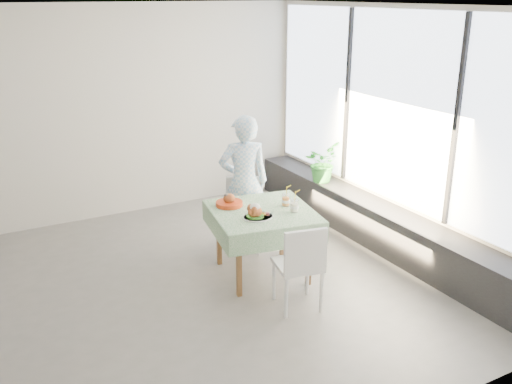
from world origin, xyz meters
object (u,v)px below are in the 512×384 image
main_dish (257,213)px  potted_plant (322,162)px  cafe_table (262,235)px  juice_cup_orange (286,200)px  chair_near (298,282)px  chair_far (243,228)px  diner (244,183)px

main_dish → potted_plant: size_ratio=0.60×
main_dish → cafe_table: bearing=45.4°
main_dish → juice_cup_orange: 0.48m
cafe_table → chair_near: bearing=-92.6°
cafe_table → potted_plant: potted_plant is taller
main_dish → chair_far: bearing=71.3°
cafe_table → chair_far: bearing=79.5°
chair_far → chair_near: size_ratio=0.96×
diner → main_dish: (-0.33, -0.91, -0.01)m
chair_near → potted_plant: potted_plant is taller
chair_near → diner: size_ratio=0.55×
chair_near → juice_cup_orange: size_ratio=3.45×
cafe_table → juice_cup_orange: juice_cup_orange is taller
chair_near → main_dish: 0.81m
juice_cup_orange → main_dish: bearing=-159.5°
chair_far → diner: bearing=52.2°
cafe_table → diner: (0.17, 0.74, 0.35)m
chair_near → potted_plant: (1.58, 1.88, 0.49)m
chair_far → potted_plant: size_ratio=1.60×
cafe_table → chair_far: (0.13, 0.69, -0.20)m
diner → potted_plant: (1.37, 0.37, -0.04)m
main_dish → potted_plant: 2.13m
cafe_table → potted_plant: size_ratio=2.28×
potted_plant → chair_far: bearing=-163.2°
cafe_table → main_dish: 0.41m
juice_cup_orange → potted_plant: 1.67m
diner → juice_cup_orange: bearing=116.2°
chair_far → chair_near: 1.47m
chair_near → diner: diner is taller
main_dish → potted_plant: bearing=36.9°
cafe_table → juice_cup_orange: bearing=1.3°
cafe_table → chair_far: 0.73m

